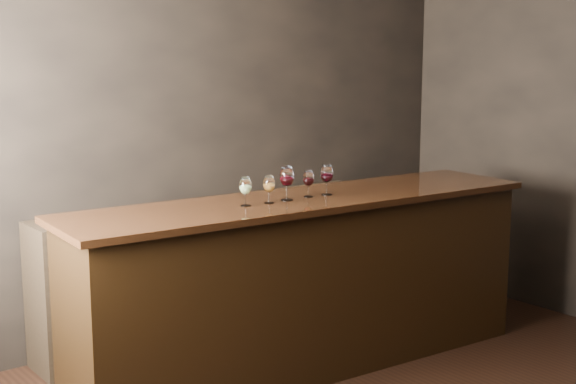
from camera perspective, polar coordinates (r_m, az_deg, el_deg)
room_shell at (r=4.09m, az=5.56°, el=6.14°), size 5.02×4.52×2.81m
bar_counter at (r=5.32m, az=1.24°, el=-6.70°), size 3.21×0.91×1.11m
bar_top at (r=5.18m, az=1.27°, el=-0.60°), size 3.32×0.99×0.04m
back_bar_shelf at (r=6.01m, az=-5.16°, el=-5.36°), size 2.75×0.40×0.99m
glass_white at (r=4.88m, az=-3.04°, el=0.40°), size 0.08×0.08×0.18m
glass_amber at (r=4.96m, az=-1.35°, el=0.53°), size 0.07×0.07×0.17m
glass_red_a at (r=5.06m, az=-0.08°, el=1.05°), size 0.09×0.09×0.22m
glass_red_b at (r=5.18m, az=1.47°, el=0.94°), size 0.07×0.07×0.17m
glass_red_c at (r=5.25m, az=2.77°, el=1.26°), size 0.09×0.09×0.20m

